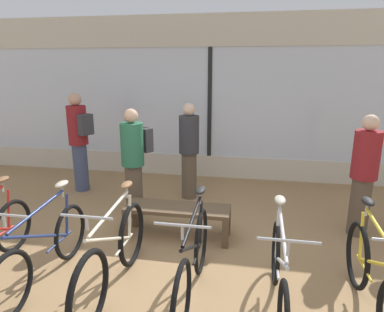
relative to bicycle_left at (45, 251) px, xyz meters
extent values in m
plane|color=#99754C|center=(1.22, 0.36, -0.37)|extent=(24.00, 24.00, 0.00)
cube|color=beige|center=(1.22, 3.92, -0.15)|extent=(12.00, 0.08, 0.45)
cube|color=silver|center=(1.22, 3.92, 1.15)|extent=(12.00, 0.04, 2.15)
cube|color=beige|center=(1.22, 3.92, 2.53)|extent=(12.00, 0.08, 0.60)
cube|color=black|center=(1.22, 3.89, 1.15)|extent=(0.08, 0.02, 2.15)
torus|color=black|center=(-0.77, 0.53, -0.04)|extent=(0.05, 0.66, 0.66)
cylinder|color=red|center=(-0.77, 0.49, 0.20)|extent=(0.03, 0.11, 0.49)
cylinder|color=red|center=(-0.77, 0.29, -0.04)|extent=(0.03, 0.47, 0.03)
cylinder|color=#B2B2B7|center=(-0.77, 0.45, 0.51)|extent=(0.02, 0.02, 0.14)
ellipsoid|color=brown|center=(-0.77, 0.45, 0.59)|extent=(0.11, 0.22, 0.06)
torus|color=black|center=(0.00, 0.52, -0.04)|extent=(0.05, 0.65, 0.65)
torus|color=black|center=(0.00, -0.55, -0.04)|extent=(0.05, 0.65, 0.65)
cylinder|color=navy|center=(0.00, -0.06, 0.20)|extent=(0.03, 1.00, 0.51)
cylinder|color=navy|center=(0.00, 0.48, 0.20)|extent=(0.03, 0.11, 0.49)
cylinder|color=navy|center=(0.00, -0.03, 0.47)|extent=(0.03, 0.93, 0.10)
cylinder|color=navy|center=(0.00, 0.27, -0.04)|extent=(0.03, 0.48, 0.03)
cylinder|color=#B2B2B7|center=(0.00, 0.44, 0.51)|extent=(0.02, 0.02, 0.14)
ellipsoid|color=#B2A893|center=(0.00, 0.44, 0.59)|extent=(0.11, 0.22, 0.06)
cylinder|color=#B2B2B7|center=(0.00, -0.49, 0.57)|extent=(0.02, 0.02, 0.12)
cylinder|color=#ADADB2|center=(0.00, -0.49, 0.63)|extent=(0.46, 0.02, 0.02)
torus|color=black|center=(0.77, 0.52, -0.01)|extent=(0.06, 0.73, 0.73)
torus|color=black|center=(0.77, -0.54, -0.01)|extent=(0.06, 0.73, 0.73)
cylinder|color=beige|center=(0.77, -0.05, 0.23)|extent=(0.03, 0.99, 0.51)
cylinder|color=beige|center=(0.77, 0.48, 0.23)|extent=(0.03, 0.11, 0.49)
cylinder|color=beige|center=(0.77, -0.02, 0.51)|extent=(0.03, 0.92, 0.10)
cylinder|color=beige|center=(0.77, 0.28, -0.01)|extent=(0.03, 0.48, 0.03)
cylinder|color=#B2B2B7|center=(0.77, 0.44, 0.54)|extent=(0.02, 0.02, 0.14)
ellipsoid|color=brown|center=(0.77, 0.44, 0.62)|extent=(0.11, 0.22, 0.06)
cylinder|color=#B2B2B7|center=(0.77, -0.48, 0.60)|extent=(0.02, 0.02, 0.12)
cylinder|color=#ADADB2|center=(0.77, -0.48, 0.66)|extent=(0.46, 0.02, 0.02)
torus|color=black|center=(1.58, 0.51, -0.01)|extent=(0.04, 0.72, 0.72)
torus|color=black|center=(1.58, -0.54, -0.01)|extent=(0.04, 0.72, 0.72)
cylinder|color=black|center=(1.58, -0.05, 0.23)|extent=(0.03, 0.98, 0.51)
cylinder|color=black|center=(1.58, 0.47, 0.23)|extent=(0.03, 0.11, 0.49)
cylinder|color=black|center=(1.58, -0.02, 0.51)|extent=(0.03, 0.91, 0.10)
cylinder|color=black|center=(1.58, 0.27, -0.01)|extent=(0.03, 0.48, 0.03)
cylinder|color=#B2B2B7|center=(1.58, 0.43, 0.54)|extent=(0.02, 0.02, 0.14)
ellipsoid|color=black|center=(1.58, 0.43, 0.62)|extent=(0.11, 0.22, 0.06)
cylinder|color=#B2B2B7|center=(1.58, -0.48, 0.60)|extent=(0.02, 0.02, 0.12)
cylinder|color=#ADADB2|center=(1.58, -0.48, 0.66)|extent=(0.46, 0.02, 0.02)
torus|color=black|center=(2.39, 0.46, -0.04)|extent=(0.04, 0.67, 0.67)
cylinder|color=#BCBCC1|center=(2.39, -0.10, 0.20)|extent=(0.03, 0.98, 0.51)
cylinder|color=#BCBCC1|center=(2.39, 0.42, 0.20)|extent=(0.03, 0.11, 0.49)
cylinder|color=#BCBCC1|center=(2.39, -0.07, 0.48)|extent=(0.03, 0.91, 0.10)
cylinder|color=#BCBCC1|center=(2.39, 0.22, -0.04)|extent=(0.03, 0.47, 0.03)
cylinder|color=#B2B2B7|center=(2.39, 0.38, 0.51)|extent=(0.02, 0.02, 0.14)
ellipsoid|color=#B2A893|center=(2.39, 0.38, 0.59)|extent=(0.11, 0.22, 0.06)
cylinder|color=#B2B2B7|center=(2.39, -0.53, 0.57)|extent=(0.02, 0.02, 0.12)
cylinder|color=#ADADB2|center=(2.39, -0.53, 0.63)|extent=(0.46, 0.02, 0.02)
torus|color=black|center=(3.22, 0.53, -0.02)|extent=(0.05, 0.70, 0.70)
cylinder|color=gold|center=(3.22, -0.01, 0.22)|extent=(0.03, 0.95, 0.51)
cylinder|color=gold|center=(3.22, 0.49, 0.22)|extent=(0.03, 0.11, 0.49)
cylinder|color=gold|center=(3.22, 0.02, 0.49)|extent=(0.03, 0.87, 0.10)
cylinder|color=gold|center=(3.22, 0.31, -0.02)|extent=(0.03, 0.46, 0.03)
cylinder|color=#B2B2B7|center=(3.22, 0.45, 0.53)|extent=(0.02, 0.02, 0.14)
ellipsoid|color=black|center=(3.22, 0.45, 0.61)|extent=(0.11, 0.22, 0.06)
cube|color=brown|center=(1.15, 1.24, 0.03)|extent=(1.40, 0.44, 0.05)
cube|color=brown|center=(0.49, 1.06, -0.18)|extent=(0.08, 0.08, 0.38)
cube|color=brown|center=(1.81, 1.06, -0.18)|extent=(0.08, 0.08, 0.38)
cube|color=brown|center=(0.49, 1.42, -0.18)|extent=(0.08, 0.08, 0.38)
cube|color=brown|center=(1.81, 1.42, -0.18)|extent=(0.08, 0.08, 0.38)
cylinder|color=brown|center=(3.56, 1.76, 0.03)|extent=(0.36, 0.36, 0.81)
cylinder|color=maroon|center=(3.56, 1.76, 0.75)|extent=(0.47, 0.47, 0.64)
sphere|color=beige|center=(3.56, 1.76, 1.18)|extent=(0.21, 0.21, 0.21)
cylinder|color=#424C6B|center=(-1.00, 2.69, 0.07)|extent=(0.35, 0.35, 0.87)
cylinder|color=maroon|center=(-1.00, 2.69, 0.85)|extent=(0.45, 0.45, 0.69)
sphere|color=tan|center=(-1.00, 2.69, 1.31)|extent=(0.23, 0.23, 0.23)
cube|color=#38383D|center=(-0.78, 2.58, 0.88)|extent=(0.23, 0.28, 0.36)
cylinder|color=brown|center=(1.03, 2.68, 0.03)|extent=(0.31, 0.31, 0.81)
cylinder|color=#333338|center=(1.03, 2.68, 0.75)|extent=(0.40, 0.40, 0.64)
sphere|color=beige|center=(1.03, 2.68, 1.18)|extent=(0.21, 0.21, 0.21)
cylinder|color=brown|center=(0.34, 1.80, 0.03)|extent=(0.36, 0.36, 0.81)
cylinder|color=#286647|center=(0.34, 1.80, 0.75)|extent=(0.47, 0.47, 0.64)
sphere|color=tan|center=(0.34, 1.80, 1.18)|extent=(0.21, 0.21, 0.21)
cube|color=#38383D|center=(0.48, 2.00, 0.79)|extent=(0.28, 0.25, 0.36)
camera|label=1|loc=(2.10, -2.88, 1.87)|focal=32.00mm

